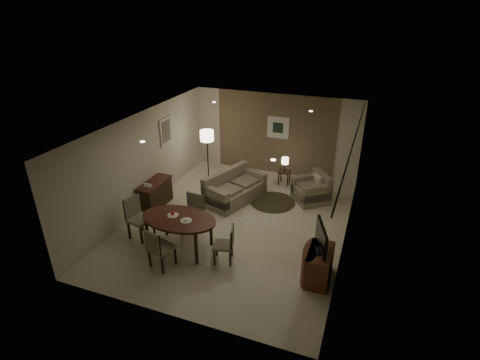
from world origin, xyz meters
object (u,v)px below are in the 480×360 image
at_px(chair_far, 192,216).
at_px(armchair, 311,188).
at_px(chair_near, 162,247).
at_px(chair_right, 223,245).
at_px(side_table, 284,177).
at_px(dining_table, 180,233).
at_px(tv_cabinet, 319,265).
at_px(console_desk, 155,194).
at_px(chair_left, 140,219).
at_px(floor_lamp, 208,156).
at_px(sofa, 235,187).

xyz_separation_m(chair_far, armchair, (2.45, 2.75, -0.09)).
relative_size(chair_near, armchair, 1.05).
distance_m(chair_right, side_table, 4.34).
distance_m(dining_table, chair_far, 0.70).
bearing_deg(side_table, tv_cabinet, -66.44).
distance_m(console_desk, side_table, 4.08).
height_order(chair_far, side_table, chair_far).
height_order(console_desk, chair_left, chair_left).
distance_m(chair_right, floor_lamp, 4.33).
bearing_deg(side_table, console_desk, -138.85).
height_order(chair_right, side_table, chair_right).
height_order(dining_table, floor_lamp, floor_lamp).
bearing_deg(tv_cabinet, sofa, 137.98).
distance_m(side_table, floor_lamp, 2.54).
bearing_deg(dining_table, chair_right, -3.95).
bearing_deg(console_desk, side_table, 41.15).
bearing_deg(chair_far, dining_table, -86.57).
distance_m(console_desk, tv_cabinet, 5.11).
relative_size(tv_cabinet, chair_left, 0.86).
relative_size(chair_far, chair_right, 1.16).
height_order(sofa, side_table, sofa).
distance_m(console_desk, chair_left, 1.58).
bearing_deg(tv_cabinet, side_table, 113.56).
height_order(dining_table, side_table, dining_table).
bearing_deg(chair_far, chair_right, -33.48).
xyz_separation_m(chair_left, side_table, (2.54, 4.17, -0.30)).
distance_m(dining_table, chair_right, 1.13).
bearing_deg(side_table, dining_table, -108.33).
bearing_deg(dining_table, floor_lamp, 105.05).
xyz_separation_m(tv_cabinet, dining_table, (-3.23, -0.07, 0.07)).
bearing_deg(console_desk, chair_near, -54.83).
height_order(sofa, armchair, sofa).
bearing_deg(armchair, dining_table, -72.05).
height_order(dining_table, chair_right, chair_right).
bearing_deg(chair_left, sofa, -17.20).
bearing_deg(armchair, chair_left, -83.56).
bearing_deg(chair_near, side_table, -91.44).
xyz_separation_m(dining_table, chair_left, (-1.13, 0.08, 0.11)).
height_order(chair_left, floor_lamp, floor_lamp).
distance_m(chair_near, side_table, 5.17).
xyz_separation_m(console_desk, floor_lamp, (0.67, 2.11, 0.47)).
height_order(dining_table, armchair, dining_table).
bearing_deg(chair_near, chair_right, -137.01).
bearing_deg(tv_cabinet, chair_right, -176.01).
xyz_separation_m(chair_near, armchair, (2.47, 4.15, -0.08)).
height_order(chair_near, chair_left, chair_left).
relative_size(side_table, floor_lamp, 0.27).
xyz_separation_m(console_desk, armchair, (4.07, 1.88, 0.04)).
xyz_separation_m(console_desk, side_table, (3.07, 2.68, -0.15)).
xyz_separation_m(chair_right, side_table, (0.28, 4.33, -0.21)).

